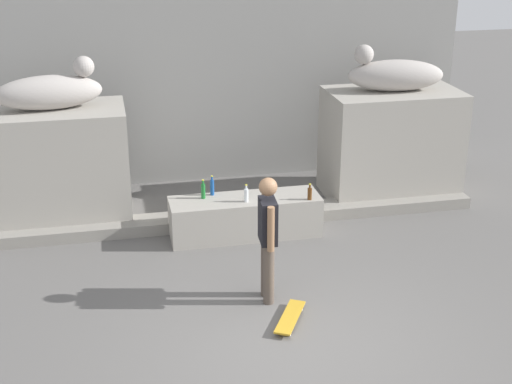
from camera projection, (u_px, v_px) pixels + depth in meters
name	position (u px, v px, depth m)	size (l,w,h in m)	color
ground_plane	(295.00, 341.00, 8.53)	(40.00, 40.00, 0.00)	#605E5B
pedestal_left	(56.00, 167.00, 11.40)	(2.21, 1.29, 1.85)	#A39E93
pedestal_right	(391.00, 144.00, 12.49)	(2.21, 1.29, 1.85)	#A39E93
statue_reclining_left	(51.00, 91.00, 10.97)	(1.66, 0.75, 0.78)	#B4ADA6
statue_reclining_right	(394.00, 74.00, 12.04)	(1.66, 0.76, 0.78)	#B4ADA6
ledge_block	(245.00, 217.00, 11.13)	(2.29, 0.68, 0.61)	#A39E93
skater	(268.00, 234.00, 9.10)	(0.23, 0.54, 1.67)	brown
skateboard	(290.00, 317.00, 8.89)	(0.56, 0.80, 0.08)	gold
bottle_clear	(246.00, 195.00, 10.85)	(0.07, 0.07, 0.27)	silver
bottle_green	(203.00, 191.00, 10.97)	(0.06, 0.06, 0.30)	#1E722D
bottle_brown	(310.00, 193.00, 10.93)	(0.07, 0.07, 0.25)	#593314
bottle_blue	(212.00, 187.00, 11.10)	(0.06, 0.06, 0.31)	#194C99
stair_step	(239.00, 217.00, 11.65)	(7.77, 0.50, 0.19)	gray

